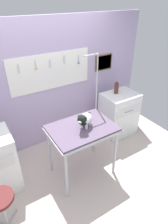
% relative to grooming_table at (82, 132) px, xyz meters
% --- Properties ---
extents(ground, '(4.40, 4.00, 0.04)m').
position_rel_grooming_table_xyz_m(ground, '(-0.04, -0.19, -0.84)').
color(ground, beige).
extents(rear_wall_panel, '(4.00, 0.09, 2.30)m').
position_rel_grooming_table_xyz_m(rear_wall_panel, '(-0.03, 1.09, 0.34)').
color(rear_wall_panel, '#AE9CC4').
rests_on(rear_wall_panel, ground).
extents(grooming_table, '(0.97, 0.70, 0.91)m').
position_rel_grooming_table_xyz_m(grooming_table, '(0.00, 0.00, 0.00)').
color(grooming_table, '#B7B7BC').
rests_on(grooming_table, ground).
extents(grooming_arm, '(0.30, 0.11, 1.82)m').
position_rel_grooming_table_xyz_m(grooming_arm, '(0.50, 0.37, 0.04)').
color(grooming_arm, '#B7B7BC').
rests_on(grooming_arm, ground).
extents(dog, '(0.34, 0.28, 0.26)m').
position_rel_grooming_table_xyz_m(dog, '(0.03, -0.03, 0.23)').
color(dog, white).
rests_on(dog, grooming_table).
extents(cabinet_right, '(0.68, 0.54, 0.89)m').
position_rel_grooming_table_xyz_m(cabinet_right, '(1.22, 0.55, -0.37)').
color(cabinet_right, white).
rests_on(cabinet_right, ground).
extents(stool, '(0.34, 0.34, 0.56)m').
position_rel_grooming_table_xyz_m(stool, '(-1.29, -0.26, -0.36)').
color(stool, '#9E9EA3').
rests_on(stool, ground).
extents(soda_bottle, '(0.08, 0.08, 0.25)m').
position_rel_grooming_table_xyz_m(soda_bottle, '(1.17, 0.63, 0.19)').
color(soda_bottle, '#4E2A1E').
rests_on(soda_bottle, cabinet_right).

